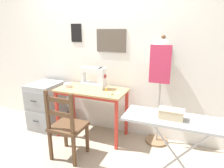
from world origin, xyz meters
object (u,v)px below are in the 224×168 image
object	(u,v)px
ironing_board	(181,124)
storage_box	(171,114)
scissors	(114,94)
sewing_machine	(95,79)
dress_form	(161,67)
fabric_bowl	(68,85)
wooden_chair	(67,127)
thread_spool_near_machine	(106,89)
filing_cabinet	(46,105)

from	to	relation	value
ironing_board	storage_box	xyz separation A→B (m)	(-0.09, -0.02, 0.09)
scissors	ironing_board	distance (m)	1.08
sewing_machine	dress_form	distance (m)	0.96
sewing_machine	storage_box	world-z (taller)	sewing_machine
fabric_bowl	dress_form	bearing A→B (deg)	8.90
fabric_bowl	wooden_chair	xyz separation A→B (m)	(0.35, -0.57, -0.35)
sewing_machine	fabric_bowl	distance (m)	0.44
wooden_chair	ironing_board	distance (m)	1.36
sewing_machine	thread_spool_near_machine	size ratio (longest dim) A/B	8.51
sewing_machine	wooden_chair	bearing A→B (deg)	-94.95
sewing_machine	storage_box	distance (m)	1.40
filing_cabinet	thread_spool_near_machine	bearing A→B (deg)	2.12
sewing_machine	scissors	size ratio (longest dim) A/B	2.99
thread_spool_near_machine	wooden_chair	world-z (taller)	wooden_chair
sewing_machine	fabric_bowl	world-z (taller)	sewing_machine
ironing_board	scissors	bearing A→B (deg)	145.79
fabric_bowl	ironing_board	distance (m)	1.79
fabric_bowl	ironing_board	bearing A→B (deg)	-21.47
wooden_chair	filing_cabinet	bearing A→B (deg)	144.18
thread_spool_near_machine	ironing_board	bearing A→B (deg)	-33.75
filing_cabinet	dress_form	xyz separation A→B (m)	(1.79, 0.20, 0.73)
wooden_chair	storage_box	distance (m)	1.30
filing_cabinet	ironing_board	xyz separation A→B (m)	(2.12, -0.67, 0.38)
sewing_machine	dress_form	xyz separation A→B (m)	(0.93, 0.11, 0.21)
fabric_bowl	dress_form	xyz separation A→B (m)	(1.34, 0.21, 0.33)
scissors	storage_box	distance (m)	1.02
wooden_chair	storage_box	xyz separation A→B (m)	(1.23, -0.10, 0.42)
fabric_bowl	dress_form	distance (m)	1.39
scissors	dress_form	size ratio (longest dim) A/B	0.08
dress_form	ironing_board	xyz separation A→B (m)	(0.33, -0.87, -0.35)
dress_form	storage_box	distance (m)	0.95
sewing_machine	ironing_board	distance (m)	1.48
sewing_machine	ironing_board	world-z (taller)	sewing_machine
sewing_machine	wooden_chair	xyz separation A→B (m)	(-0.06, -0.67, -0.46)
fabric_bowl	dress_form	world-z (taller)	dress_form
filing_cabinet	storage_box	size ratio (longest dim) A/B	3.30
scissors	storage_box	size ratio (longest dim) A/B	0.56
fabric_bowl	filing_cabinet	xyz separation A→B (m)	(-0.46, 0.01, -0.40)
fabric_bowl	sewing_machine	bearing A→B (deg)	13.93
fabric_bowl	thread_spool_near_machine	bearing A→B (deg)	4.56
thread_spool_near_machine	dress_form	size ratio (longest dim) A/B	0.03
wooden_chair	filing_cabinet	distance (m)	1.00
thread_spool_near_machine	filing_cabinet	world-z (taller)	thread_spool_near_machine
storage_box	dress_form	bearing A→B (deg)	105.14
scissors	sewing_machine	bearing A→B (deg)	157.64
filing_cabinet	scissors	bearing A→B (deg)	-2.74
scissors	filing_cabinet	world-z (taller)	filing_cabinet
thread_spool_near_machine	dress_form	xyz separation A→B (m)	(0.73, 0.16, 0.34)
scissors	filing_cabinet	bearing A→B (deg)	177.26
fabric_bowl	scissors	distance (m)	0.78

